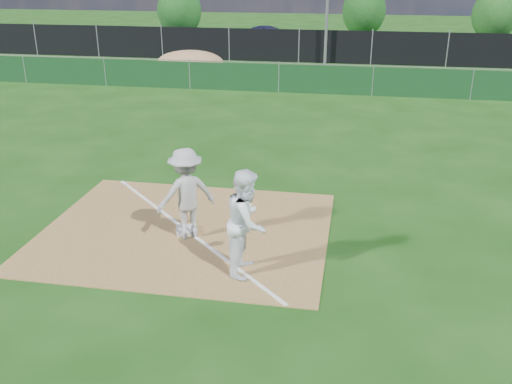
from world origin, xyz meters
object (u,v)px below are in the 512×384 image
Objects in this scene: car_right at (357,42)px; tree_mid at (364,11)px; play_at_first at (186,193)px; car_left at (185,38)px; car_mid at (271,38)px; tree_right at (495,15)px; first_base at (187,230)px; tree_left at (179,11)px; runner at (247,222)px.

tree_mid reaches higher than car_right.
tree_mid is (3.35, 34.02, 0.94)m from play_at_first.
car_right is at bearing -76.28° from car_left.
car_mid is 15.96m from tree_right.
play_at_first is 34.20m from tree_mid.
play_at_first reaches higher than car_right.
first_base is 32.76m from tree_left.
car_left is at bearing -69.46° from tree_left.
first_base is 0.10× the size of car_mid.
car_left is 21.37m from tree_right.
first_base is 0.11× the size of tree_left.
tree_mid is (13.21, 2.67, -0.04)m from tree_left.
car_left is (-7.75, 25.79, 0.66)m from first_base.
first_base is at bearing 175.72° from car_mid.
car_right is (1.54, 27.58, -0.36)m from runner.
car_right is at bearing -20.95° from tree_left.
play_at_first is at bearing -95.62° from tree_mid.
first_base is at bearing -95.78° from tree_mid.
tree_mid is (1.87, 35.18, 0.92)m from runner.
car_mid is at bearing 87.72° from car_right.
car_left is at bearing 21.50° from runner.
tree_mid is (11.18, 8.09, 1.18)m from car_left.
runner is 28.65m from car_left.
tree_mid is 1.02× the size of tree_right.
car_right is at bearing -92.54° from tree_mid.
play_at_first is 0.52× the size of tree_mid.
play_at_first is 26.60m from car_right.
play_at_first is at bearing -110.35° from tree_right.
car_left is 1.15× the size of tree_right.
car_left is at bearing 95.71° from car_right.
car_right is at bearing -104.66° from car_mid.
play_at_first is 0.97× the size of runner.
tree_right is (12.27, 33.09, 0.91)m from play_at_first.
tree_mid reaches higher than tree_right.
car_left is (-9.31, 27.09, -0.26)m from runner.
runner is 35.24m from tree_mid.
car_left reaches higher than car_right.
car_right is (3.01, 26.43, -0.34)m from play_at_first.
car_right is (10.85, 0.49, -0.09)m from car_left.
car_mid reaches higher than first_base.
car_mid is (5.42, 1.00, -0.01)m from car_left.
tree_right reaches higher than first_base.
car_left is (-7.83, 25.94, -0.24)m from play_at_first.
tree_mid is at bearing 84.22° from first_base.
car_right is at bearing 83.28° from first_base.
car_right is 1.18× the size of tree_right.
first_base is at bearing 52.62° from runner.
tree_right reaches higher than car_left.
play_at_first is at bearing -152.07° from car_left.
runner is at bearing -149.90° from car_left.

